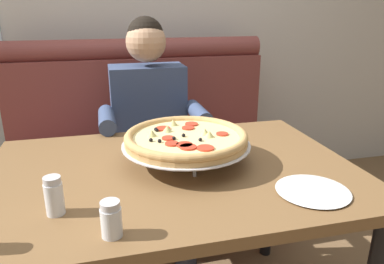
{
  "coord_description": "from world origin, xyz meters",
  "views": [
    {
      "loc": [
        -0.23,
        -1.2,
        1.31
      ],
      "look_at": [
        0.08,
        0.06,
        0.87
      ],
      "focal_mm": 34.24,
      "sensor_mm": 36.0,
      "label": 1
    }
  ],
  "objects_px": {
    "pizza": "(186,139)",
    "shaker_parmesan": "(54,198)",
    "dining_table": "(174,190)",
    "diner_main": "(151,126)",
    "booth_bench": "(145,161)",
    "shaker_oregano": "(111,222)",
    "plate_near_left": "(313,189)"
  },
  "relations": [
    {
      "from": "dining_table",
      "to": "shaker_parmesan",
      "type": "xyz_separation_m",
      "value": [
        -0.38,
        -0.22,
        0.13
      ]
    },
    {
      "from": "dining_table",
      "to": "pizza",
      "type": "xyz_separation_m",
      "value": [
        0.06,
        0.04,
        0.18
      ]
    },
    {
      "from": "dining_table",
      "to": "shaker_oregano",
      "type": "relative_size",
      "value": 13.48
    },
    {
      "from": "booth_bench",
      "to": "diner_main",
      "type": "relative_size",
      "value": 1.29
    },
    {
      "from": "dining_table",
      "to": "diner_main",
      "type": "relative_size",
      "value": 1.04
    },
    {
      "from": "diner_main",
      "to": "shaker_parmesan",
      "type": "relative_size",
      "value": 11.15
    },
    {
      "from": "dining_table",
      "to": "diner_main",
      "type": "distance_m",
      "value": 0.66
    },
    {
      "from": "booth_bench",
      "to": "plate_near_left",
      "type": "height_order",
      "value": "booth_bench"
    },
    {
      "from": "booth_bench",
      "to": "shaker_oregano",
      "type": "distance_m",
      "value": 1.38
    },
    {
      "from": "pizza",
      "to": "shaker_parmesan",
      "type": "relative_size",
      "value": 4.17
    },
    {
      "from": "diner_main",
      "to": "plate_near_left",
      "type": "xyz_separation_m",
      "value": [
        0.38,
        -0.95,
        0.06
      ]
    },
    {
      "from": "dining_table",
      "to": "pizza",
      "type": "bearing_deg",
      "value": 36.52
    },
    {
      "from": "dining_table",
      "to": "plate_near_left",
      "type": "xyz_separation_m",
      "value": [
        0.39,
        -0.28,
        0.1
      ]
    },
    {
      "from": "booth_bench",
      "to": "dining_table",
      "type": "relative_size",
      "value": 1.24
    },
    {
      "from": "booth_bench",
      "to": "dining_table",
      "type": "bearing_deg",
      "value": -90.0
    },
    {
      "from": "booth_bench",
      "to": "pizza",
      "type": "bearing_deg",
      "value": -86.28
    },
    {
      "from": "booth_bench",
      "to": "pizza",
      "type": "distance_m",
      "value": 1.0
    },
    {
      "from": "diner_main",
      "to": "shaker_parmesan",
      "type": "bearing_deg",
      "value": -114.18
    },
    {
      "from": "pizza",
      "to": "diner_main",
      "type": "bearing_deg",
      "value": 94.25
    },
    {
      "from": "diner_main",
      "to": "pizza",
      "type": "height_order",
      "value": "diner_main"
    },
    {
      "from": "plate_near_left",
      "to": "dining_table",
      "type": "bearing_deg",
      "value": 144.06
    },
    {
      "from": "dining_table",
      "to": "shaker_parmesan",
      "type": "bearing_deg",
      "value": -150.19
    },
    {
      "from": "shaker_oregano",
      "to": "plate_near_left",
      "type": "relative_size",
      "value": 0.42
    },
    {
      "from": "shaker_oregano",
      "to": "booth_bench",
      "type": "bearing_deg",
      "value": 79.75
    },
    {
      "from": "booth_bench",
      "to": "shaker_parmesan",
      "type": "relative_size",
      "value": 14.39
    },
    {
      "from": "shaker_oregano",
      "to": "plate_near_left",
      "type": "height_order",
      "value": "shaker_oregano"
    },
    {
      "from": "shaker_oregano",
      "to": "plate_near_left",
      "type": "bearing_deg",
      "value": 7.54
    },
    {
      "from": "pizza",
      "to": "dining_table",
      "type": "bearing_deg",
      "value": -143.48
    },
    {
      "from": "shaker_oregano",
      "to": "shaker_parmesan",
      "type": "distance_m",
      "value": 0.21
    },
    {
      "from": "diner_main",
      "to": "shaker_oregano",
      "type": "distance_m",
      "value": 1.06
    },
    {
      "from": "diner_main",
      "to": "dining_table",
      "type": "bearing_deg",
      "value": -91.0
    },
    {
      "from": "diner_main",
      "to": "shaker_oregano",
      "type": "xyz_separation_m",
      "value": [
        -0.25,
        -1.03,
        0.09
      ]
    }
  ]
}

